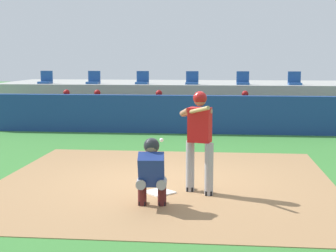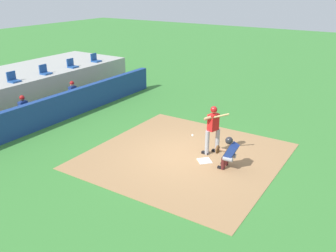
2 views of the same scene
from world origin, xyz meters
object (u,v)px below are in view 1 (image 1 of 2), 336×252
object	(u,v)px
stadium_seat_3	(192,81)
stadium_seat_5	(295,81)
dugout_player_2	(159,109)
stadium_seat_0	(46,80)
dugout_player_3	(245,110)
catcher_crouched	(151,170)
dugout_player_1	(97,108)
dugout_player_0	(66,108)
stadium_seat_4	(243,81)
batter_at_plate	(199,135)
home_plate	(159,192)
stadium_seat_1	(94,80)
stadium_seat_2	(142,80)

from	to	relation	value
stadium_seat_3	stadium_seat_5	world-z (taller)	same
dugout_player_2	stadium_seat_0	world-z (taller)	stadium_seat_0
stadium_seat_3	dugout_player_3	bearing A→B (deg)	-47.60
dugout_player_3	stadium_seat_5	world-z (taller)	stadium_seat_5
catcher_crouched	dugout_player_1	distance (m)	9.51
dugout_player_2	dugout_player_1	bearing A→B (deg)	180.00
dugout_player_0	stadium_seat_4	bearing A→B (deg)	18.61
dugout_player_0	batter_at_plate	bearing A→B (deg)	-58.87
dugout_player_2	dugout_player_0	bearing A→B (deg)	180.00
home_plate	dugout_player_1	distance (m)	8.74
dugout_player_2	stadium_seat_1	xyz separation A→B (m)	(-2.71, 2.03, 0.86)
dugout_player_0	dugout_player_3	xyz separation A→B (m)	(6.04, 0.00, 0.00)
dugout_player_2	dugout_player_3	distance (m)	2.86
home_plate	dugout_player_1	bearing A→B (deg)	110.90
stadium_seat_1	stadium_seat_3	bearing A→B (deg)	0.00
dugout_player_0	dugout_player_3	distance (m)	6.04
home_plate	dugout_player_3	xyz separation A→B (m)	(1.86, 8.14, 0.65)
dugout_player_2	stadium_seat_1	bearing A→B (deg)	143.11
dugout_player_3	stadium_seat_1	world-z (taller)	stadium_seat_1
stadium_seat_5	dugout_player_2	bearing A→B (deg)	-156.67
stadium_seat_1	stadium_seat_5	world-z (taller)	same
dugout_player_0	dugout_player_2	bearing A→B (deg)	0.00
dugout_player_2	stadium_seat_5	size ratio (longest dim) A/B	2.71
catcher_crouched	stadium_seat_1	world-z (taller)	stadium_seat_1
dugout_player_2	stadium_seat_3	world-z (taller)	stadium_seat_3
stadium_seat_3	stadium_seat_5	bearing A→B (deg)	0.00
dugout_player_1	batter_at_plate	bearing A→B (deg)	-64.80
dugout_player_0	stadium_seat_3	size ratio (longest dim) A/B	2.71
dugout_player_1	home_plate	bearing A→B (deg)	-69.10
stadium_seat_2	stadium_seat_4	bearing A→B (deg)	0.00
home_plate	stadium_seat_2	distance (m)	10.46
dugout_player_0	stadium_seat_1	xyz separation A→B (m)	(0.47, 2.03, 0.86)
stadium_seat_3	stadium_seat_2	bearing A→B (deg)	180.00
dugout_player_2	stadium_seat_2	xyz separation A→B (m)	(-0.85, 2.03, 0.86)
stadium_seat_3	home_plate	bearing A→B (deg)	-90.00
stadium_seat_0	stadium_seat_5	distance (m)	9.29
catcher_crouched	stadium_seat_0	world-z (taller)	stadium_seat_0
catcher_crouched	stadium_seat_4	size ratio (longest dim) A/B	3.59
batter_at_plate	stadium_seat_5	size ratio (longest dim) A/B	3.76
batter_at_plate	dugout_player_2	xyz separation A→B (m)	(-1.69, 8.08, -0.36)
dugout_player_2	stadium_seat_3	size ratio (longest dim) A/B	2.71
batter_at_plate	stadium_seat_0	bearing A→B (deg)	121.77
dugout_player_1	stadium_seat_1	bearing A→B (deg)	106.54
dugout_player_3	stadium_seat_3	xyz separation A→B (m)	(-1.86, 2.03, 0.86)
home_plate	stadium_seat_5	distance (m)	10.94
dugout_player_0	dugout_player_2	world-z (taller)	same
home_plate	stadium_seat_5	size ratio (longest dim) A/B	0.92
home_plate	stadium_seat_4	world-z (taller)	stadium_seat_4
home_plate	catcher_crouched	size ratio (longest dim) A/B	0.26
batter_at_plate	stadium_seat_3	size ratio (longest dim) A/B	3.76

